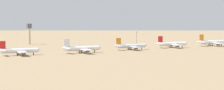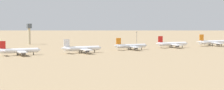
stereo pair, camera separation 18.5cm
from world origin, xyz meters
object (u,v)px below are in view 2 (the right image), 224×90
parked_jet_white_3 (81,48)px  control_tower (29,32)px  parked_jet_orange_6 (212,42)px  light_pole_mid (137,37)px  parked_jet_red_5 (172,44)px  parked_jet_orange_4 (131,46)px  parked_jet_red_2 (19,51)px

parked_jet_white_3 → control_tower: (-3.43, 138.57, 10.79)m
parked_jet_orange_6 → light_pole_mid: bearing=136.8°
parked_jet_red_5 → light_pole_mid: (-1.62, 65.71, 4.51)m
parked_jet_red_5 → control_tower: (-114.86, 128.01, 10.90)m
parked_jet_orange_6 → parked_jet_white_3: bearing=-170.6°
parked_jet_orange_4 → control_tower: (-61.28, 130.34, 11.07)m
parked_jet_orange_4 → light_pole_mid: (51.96, 68.03, 4.68)m
parked_jet_white_3 → parked_jet_orange_6: size_ratio=0.97×
parked_jet_red_5 → light_pole_mid: size_ratio=2.56×
parked_jet_red_5 → parked_jet_orange_6: parked_jet_orange_6 is taller
parked_jet_white_3 → control_tower: control_tower is taller
parked_jet_orange_6 → light_pole_mid: size_ratio=2.71×
parked_jet_white_3 → parked_jet_orange_6: (167.24, 8.81, 0.11)m
parked_jet_white_3 → light_pole_mid: light_pole_mid is taller
parked_jet_orange_4 → parked_jet_red_5: 53.63m
parked_jet_red_2 → control_tower: size_ratio=1.53×
parked_jet_orange_6 → control_tower: (-170.67, 129.76, 10.68)m
light_pole_mid → parked_jet_orange_4: bearing=-127.4°
parked_jet_red_5 → control_tower: 172.33m
parked_jet_red_2 → light_pole_mid: (165.29, 69.57, 4.55)m
parked_jet_red_2 → parked_jet_white_3: 55.88m
parked_jet_white_3 → parked_jet_orange_4: 58.44m
parked_jet_orange_6 → control_tower: size_ratio=1.63×
parked_jet_orange_4 → light_pole_mid: light_pole_mid is taller
parked_jet_white_3 → control_tower: bearing=96.3°
parked_jet_white_3 → parked_jet_orange_4: (57.85, 8.23, -0.28)m
parked_jet_red_5 → light_pole_mid: light_pole_mid is taller
parked_jet_red_2 → parked_jet_orange_4: size_ratio=1.03×
control_tower → light_pole_mid: control_tower is taller
parked_jet_white_3 → parked_jet_red_5: 111.93m
parked_jet_orange_4 → light_pole_mid: 85.73m
parked_jet_red_2 → control_tower: (52.05, 131.87, 10.95)m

